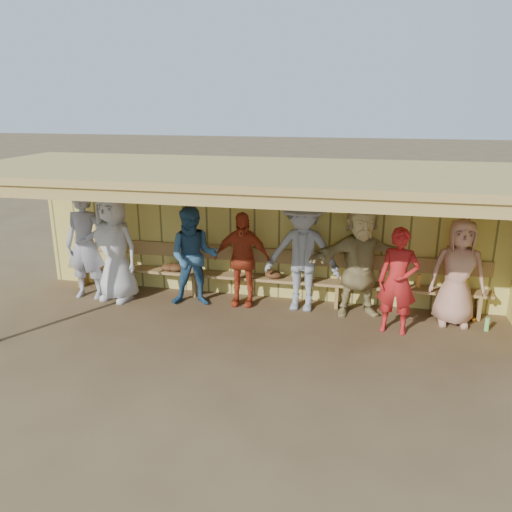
{
  "coord_description": "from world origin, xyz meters",
  "views": [
    {
      "loc": [
        1.63,
        -7.16,
        3.43
      ],
      "look_at": [
        0.0,
        0.35,
        1.05
      ],
      "focal_mm": 35.0,
      "sensor_mm": 36.0,
      "label": 1
    }
  ],
  "objects_px": {
    "player_f": "(360,260)",
    "bench": "(265,272)",
    "player_e": "(303,254)",
    "player_h": "(458,273)",
    "player_g": "(398,281)",
    "player_d": "(242,259)",
    "player_c": "(194,257)",
    "player_a": "(85,245)",
    "player_b": "(114,248)"
  },
  "relations": [
    {
      "from": "player_a",
      "to": "bench",
      "type": "relative_size",
      "value": 0.26
    },
    {
      "from": "player_a",
      "to": "player_f",
      "type": "xyz_separation_m",
      "value": [
        4.81,
        0.26,
        -0.04
      ]
    },
    {
      "from": "bench",
      "to": "player_g",
      "type": "bearing_deg",
      "value": -21.43
    },
    {
      "from": "player_c",
      "to": "player_d",
      "type": "relative_size",
      "value": 1.05
    },
    {
      "from": "player_b",
      "to": "bench",
      "type": "height_order",
      "value": "player_b"
    },
    {
      "from": "player_e",
      "to": "bench",
      "type": "height_order",
      "value": "player_e"
    },
    {
      "from": "player_f",
      "to": "player_g",
      "type": "relative_size",
      "value": 1.14
    },
    {
      "from": "player_a",
      "to": "bench",
      "type": "bearing_deg",
      "value": 7.06
    },
    {
      "from": "player_b",
      "to": "player_h",
      "type": "bearing_deg",
      "value": 11.57
    },
    {
      "from": "player_f",
      "to": "player_g",
      "type": "xyz_separation_m",
      "value": [
        0.58,
        -0.57,
        -0.12
      ]
    },
    {
      "from": "player_f",
      "to": "player_g",
      "type": "height_order",
      "value": "player_f"
    },
    {
      "from": "player_f",
      "to": "player_d",
      "type": "bearing_deg",
      "value": 165.12
    },
    {
      "from": "player_e",
      "to": "player_d",
      "type": "bearing_deg",
      "value": -176.3
    },
    {
      "from": "player_d",
      "to": "player_f",
      "type": "distance_m",
      "value": 2.0
    },
    {
      "from": "player_d",
      "to": "player_c",
      "type": "bearing_deg",
      "value": -169.26
    },
    {
      "from": "player_d",
      "to": "player_e",
      "type": "xyz_separation_m",
      "value": [
        1.05,
        0.0,
        0.16
      ]
    },
    {
      "from": "player_f",
      "to": "bench",
      "type": "xyz_separation_m",
      "value": [
        -1.65,
        0.31,
        -0.42
      ]
    },
    {
      "from": "player_e",
      "to": "player_g",
      "type": "relative_size",
      "value": 1.2
    },
    {
      "from": "player_c",
      "to": "player_f",
      "type": "distance_m",
      "value": 2.81
    },
    {
      "from": "player_a",
      "to": "player_f",
      "type": "bearing_deg",
      "value": 0.03
    },
    {
      "from": "player_d",
      "to": "player_g",
      "type": "height_order",
      "value": "player_d"
    },
    {
      "from": "player_d",
      "to": "player_h",
      "type": "height_order",
      "value": "player_h"
    },
    {
      "from": "player_a",
      "to": "player_e",
      "type": "relative_size",
      "value": 1.0
    },
    {
      "from": "player_a",
      "to": "player_h",
      "type": "bearing_deg",
      "value": -1.28
    },
    {
      "from": "player_b",
      "to": "player_c",
      "type": "bearing_deg",
      "value": 11.92
    },
    {
      "from": "player_e",
      "to": "player_g",
      "type": "xyz_separation_m",
      "value": [
        1.53,
        -0.57,
        -0.17
      ]
    },
    {
      "from": "player_b",
      "to": "player_g",
      "type": "relative_size",
      "value": 1.17
    },
    {
      "from": "player_b",
      "to": "bench",
      "type": "distance_m",
      "value": 2.71
    },
    {
      "from": "player_g",
      "to": "bench",
      "type": "height_order",
      "value": "player_g"
    },
    {
      "from": "player_b",
      "to": "bench",
      "type": "relative_size",
      "value": 0.25
    },
    {
      "from": "player_e",
      "to": "player_h",
      "type": "xyz_separation_m",
      "value": [
        2.46,
        -0.06,
        -0.13
      ]
    },
    {
      "from": "player_g",
      "to": "player_c",
      "type": "bearing_deg",
      "value": -177.9
    },
    {
      "from": "player_a",
      "to": "player_g",
      "type": "distance_m",
      "value": 5.4
    },
    {
      "from": "player_a",
      "to": "player_g",
      "type": "relative_size",
      "value": 1.19
    },
    {
      "from": "player_a",
      "to": "player_b",
      "type": "xyz_separation_m",
      "value": [
        0.55,
        0.02,
        -0.02
      ]
    },
    {
      "from": "player_a",
      "to": "player_b",
      "type": "height_order",
      "value": "player_a"
    },
    {
      "from": "player_b",
      "to": "player_e",
      "type": "height_order",
      "value": "player_e"
    },
    {
      "from": "player_g",
      "to": "bench",
      "type": "relative_size",
      "value": 0.22
    },
    {
      "from": "player_f",
      "to": "bench",
      "type": "distance_m",
      "value": 1.73
    },
    {
      "from": "player_c",
      "to": "player_e",
      "type": "xyz_separation_m",
      "value": [
        1.86,
        0.19,
        0.12
      ]
    },
    {
      "from": "player_g",
      "to": "bench",
      "type": "bearing_deg",
      "value": 167.09
    },
    {
      "from": "player_h",
      "to": "bench",
      "type": "relative_size",
      "value": 0.23
    },
    {
      "from": "player_e",
      "to": "player_h",
      "type": "height_order",
      "value": "player_e"
    },
    {
      "from": "player_e",
      "to": "player_g",
      "type": "height_order",
      "value": "player_e"
    },
    {
      "from": "player_b",
      "to": "player_d",
      "type": "relative_size",
      "value": 1.16
    },
    {
      "from": "player_c",
      "to": "player_e",
      "type": "height_order",
      "value": "player_e"
    },
    {
      "from": "player_h",
      "to": "player_b",
      "type": "bearing_deg",
      "value": -178.54
    },
    {
      "from": "player_c",
      "to": "player_d",
      "type": "bearing_deg",
      "value": 1.78
    },
    {
      "from": "player_f",
      "to": "player_g",
      "type": "bearing_deg",
      "value": -59.31
    },
    {
      "from": "player_d",
      "to": "player_g",
      "type": "distance_m",
      "value": 2.64
    }
  ]
}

